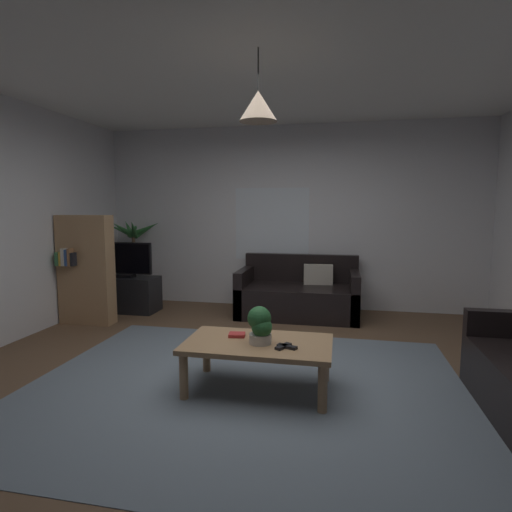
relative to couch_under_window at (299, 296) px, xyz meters
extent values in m
cube|color=brown|center=(-0.22, -2.21, -0.28)|extent=(5.59, 5.41, 0.02)
cube|color=slate|center=(-0.22, -2.41, -0.27)|extent=(3.63, 2.98, 0.01)
cube|color=silver|center=(-0.22, 0.53, 1.07)|extent=(5.71, 0.06, 2.69)
cube|color=white|center=(-0.22, -2.21, 2.43)|extent=(5.59, 5.41, 0.02)
cube|color=white|center=(-0.46, 0.50, 0.98)|extent=(1.11, 0.01, 1.07)
cube|color=black|center=(0.00, -0.04, -0.06)|extent=(1.63, 0.88, 0.42)
cube|color=black|center=(0.00, 0.34, 0.35)|extent=(1.63, 0.12, 0.40)
cube|color=black|center=(-0.76, -0.04, 0.05)|extent=(0.12, 0.88, 0.64)
cube|color=black|center=(0.75, -0.04, 0.05)|extent=(0.12, 0.88, 0.64)
cube|color=#B7AD9E|center=(0.25, 0.16, 0.29)|extent=(0.41, 0.16, 0.28)
cube|color=#A87F56|center=(-0.09, -2.42, 0.12)|extent=(1.19, 0.68, 0.04)
cylinder|color=#A87F56|center=(-0.63, -2.70, -0.09)|extent=(0.07, 0.07, 0.37)
cylinder|color=#A87F56|center=(0.44, -2.70, -0.09)|extent=(0.07, 0.07, 0.37)
cylinder|color=#A87F56|center=(-0.63, -2.14, -0.09)|extent=(0.07, 0.07, 0.37)
cylinder|color=#A87F56|center=(0.44, -2.14, -0.09)|extent=(0.07, 0.07, 0.37)
cube|color=#B22D2D|center=(-0.30, -2.32, 0.15)|extent=(0.15, 0.13, 0.03)
cube|color=black|center=(0.16, -2.53, 0.15)|extent=(0.17, 0.10, 0.02)
cube|color=black|center=(0.13, -2.53, 0.15)|extent=(0.12, 0.16, 0.02)
cylinder|color=beige|center=(-0.07, -2.46, 0.18)|extent=(0.18, 0.18, 0.08)
sphere|color=#235B2D|center=(-0.05, -2.47, 0.27)|extent=(0.17, 0.17, 0.17)
sphere|color=#235B2D|center=(-0.08, -2.45, 0.34)|extent=(0.19, 0.19, 0.19)
cube|color=black|center=(-2.46, -0.25, -0.02)|extent=(0.90, 0.44, 0.50)
cube|color=black|center=(-2.46, -0.27, 0.50)|extent=(0.80, 0.05, 0.45)
cube|color=black|center=(-2.46, -0.30, 0.50)|extent=(0.76, 0.00, 0.41)
cube|color=black|center=(-2.46, -0.27, 0.25)|extent=(0.24, 0.16, 0.04)
cylinder|color=#B77051|center=(-2.59, 0.24, -0.12)|extent=(0.32, 0.32, 0.30)
cylinder|color=brown|center=(-2.59, 0.24, 0.42)|extent=(0.05, 0.05, 0.78)
cone|color=#2D6B33|center=(-2.36, 0.21, 0.90)|extent=(0.50, 0.17, 0.28)
cone|color=#2D6B33|center=(-2.45, 0.39, 0.87)|extent=(0.32, 0.40, 0.30)
cone|color=#2D6B33|center=(-2.68, 0.47, 0.90)|extent=(0.22, 0.52, 0.32)
cone|color=#2D6B33|center=(-2.72, 0.33, 0.90)|extent=(0.34, 0.30, 0.32)
cone|color=#2D6B33|center=(-2.75, 0.18, 0.87)|extent=(0.38, 0.24, 0.25)
cone|color=#2D6B33|center=(-2.66, 0.05, 0.90)|extent=(0.21, 0.44, 0.32)
cone|color=#2D6B33|center=(-2.50, 0.07, 0.91)|extent=(0.26, 0.40, 0.34)
cube|color=#A87F56|center=(-2.64, -0.93, 0.43)|extent=(0.70, 0.22, 1.40)
cube|color=#387247|center=(-2.92, -1.05, 0.58)|extent=(0.05, 0.16, 0.17)
cube|color=gold|center=(-2.87, -1.05, 0.58)|extent=(0.03, 0.16, 0.17)
cube|color=beige|center=(-2.83, -1.05, 0.61)|extent=(0.04, 0.16, 0.22)
cube|color=#2D4C8C|center=(-2.79, -1.05, 0.60)|extent=(0.04, 0.16, 0.20)
cube|color=#99663F|center=(-2.75, -1.05, 0.61)|extent=(0.03, 0.16, 0.22)
cube|color=black|center=(-2.71, -1.05, 0.58)|extent=(0.03, 0.16, 0.17)
cylinder|color=black|center=(-0.09, -2.42, 2.26)|extent=(0.01, 0.01, 0.31)
cone|color=tan|center=(-0.09, -2.42, 1.99)|extent=(0.29, 0.29, 0.23)
camera|label=1|loc=(0.54, -5.61, 1.23)|focal=28.91mm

